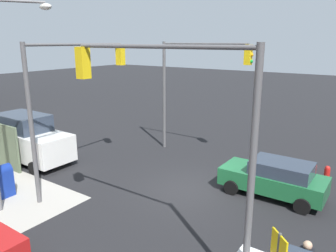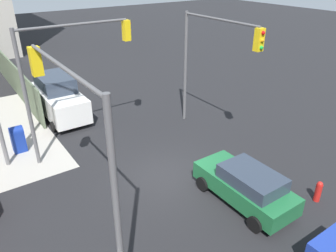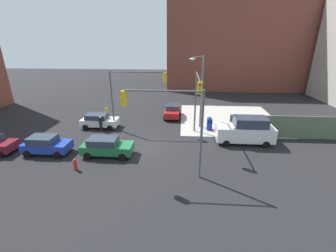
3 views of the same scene
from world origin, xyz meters
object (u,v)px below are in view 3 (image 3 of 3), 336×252
Objects in this scene: traffic_signal_ne_corner at (197,94)px; smokestack at (316,51)px; fire_hydrant at (75,164)px; coupe_red at (172,111)px; van_white_delivery at (246,130)px; sedan_white at (99,121)px; pedestrian_crossing at (101,123)px; hatchback_blue at (46,145)px; traffic_signal_nw_corner at (133,88)px; street_lamp_corner at (200,87)px; traffic_signal_se_corner at (170,117)px; hatchback_green at (106,146)px; mailbox_blue at (209,123)px.

smokestack is at bearing 48.09° from traffic_signal_ne_corner.
traffic_signal_ne_corner is 6.91× the size of fire_hydrant.
coupe_red is 0.74× the size of van_white_delivery.
pedestrian_crossing is (0.52, -1.02, 0.05)m from sedan_white.
coupe_red and hatchback_blue have the same top height.
traffic_signal_nw_corner is 1.63× the size of coupe_red.
smokestack is 3.63× the size of sedan_white.
traffic_signal_nw_corner reaches higher than coupe_red.
street_lamp_corner is (-24.29, -24.52, -2.76)m from smokestack.
fire_hydrant is at bearing -108.17° from traffic_signal_nw_corner.
coupe_red is (3.98, 4.72, -3.83)m from traffic_signal_nw_corner.
fire_hydrant is 0.55× the size of pedestrian_crossing.
hatchback_blue is 18.41m from van_white_delivery.
traffic_signal_ne_corner is 5.89m from van_white_delivery.
street_lamp_corner is 1.48× the size of van_white_delivery.
street_lamp_corner is (0.51, 3.12, 0.06)m from traffic_signal_ne_corner.
smokestack reaches higher than traffic_signal_se_corner.
smokestack is 3.77× the size of hatchback_blue.
traffic_signal_nw_corner is 1.49× the size of hatchback_green.
traffic_signal_ne_corner is 3.16m from street_lamp_corner.
smokestack is 2.30× the size of traffic_signal_ne_corner.
pedestrian_crossing is at bearing 95.71° from fire_hydrant.
van_white_delivery reaches higher than coupe_red.
coupe_red is at bearing 64.59° from hatchback_green.
traffic_signal_ne_corner is at bearing -99.36° from street_lamp_corner.
hatchback_green is 5.99m from pedestrian_crossing.
sedan_white is 7.14m from hatchback_green.
coupe_red and hatchback_green have the same top height.
traffic_signal_nw_corner is 10.07m from fire_hydrant.
street_lamp_corner reaches higher than pedestrian_crossing.
traffic_signal_se_corner is at bearing -87.74° from coupe_red.
traffic_signal_ne_corner is at bearing -12.81° from sedan_white.
traffic_signal_nw_corner is 1.20× the size of van_white_delivery.
traffic_signal_se_corner is 7.19m from traffic_signal_ne_corner.
traffic_signal_ne_corner reaches higher than van_white_delivery.
traffic_signal_nw_corner is 9.83m from hatchback_blue.
sedan_white is 6.95m from hatchback_blue.
hatchback_green is 0.81× the size of van_white_delivery.
sedan_white is at bearing 175.03° from pedestrian_crossing.
hatchback_blue is at bearing -60.34° from pedestrian_crossing.
mailbox_blue is 12.52m from sedan_white.
traffic_signal_ne_corner is 1.49× the size of hatchback_green.
fire_hydrant is (-7.37, 0.30, -4.15)m from traffic_signal_se_corner.
traffic_signal_se_corner is (-26.93, -34.50, -2.83)m from smokestack.
street_lamp_corner is 4.67× the size of pedestrian_crossing.
hatchback_blue is at bearing -134.18° from coupe_red.
traffic_signal_nw_corner is at bearing 116.65° from traffic_signal_se_corner.
sedan_white is at bearing -144.75° from smokestack.
sedan_white is 2.40× the size of pedestrian_crossing.
pedestrian_crossing is (2.96, 5.48, 0.05)m from hatchback_blue.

